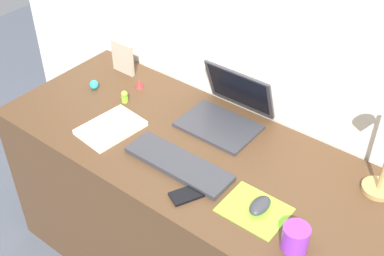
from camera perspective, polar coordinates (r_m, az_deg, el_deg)
back_wall at (r=2.16m, az=5.90°, el=1.36°), size 2.77×0.05×1.33m
desk at (r=2.13m, az=-0.13°, el=-9.75°), size 1.57×0.65×0.74m
laptop at (r=1.97m, az=4.12°, el=2.12°), size 0.30×0.28×0.20m
keyboard at (r=1.78m, az=-1.56°, el=-4.10°), size 0.41×0.13×0.02m
mousepad at (r=1.65m, az=7.16°, el=-9.28°), size 0.21×0.17×0.00m
mouse at (r=1.64m, az=7.80°, el=-8.80°), size 0.06×0.10×0.03m
cell_phone at (r=1.68m, az=-0.34°, el=-7.55°), size 0.11×0.14×0.01m
notebook_pad at (r=1.97m, az=-9.29°, el=0.01°), size 0.19×0.26×0.02m
picture_frame at (r=2.29m, az=-7.94°, el=7.96°), size 0.12×0.02×0.15m
coffee_mug at (r=1.54m, az=11.76°, el=-12.22°), size 0.08×0.08×0.08m
toy_figurine_lime at (r=2.11m, az=-7.73°, el=3.60°), size 0.03×0.03×0.05m
toy_figurine_red at (r=2.20m, az=-6.05°, el=5.11°), size 0.04×0.04×0.04m
toy_figurine_cyan at (r=2.22m, az=-11.16°, el=4.89°), size 0.04×0.04×0.04m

